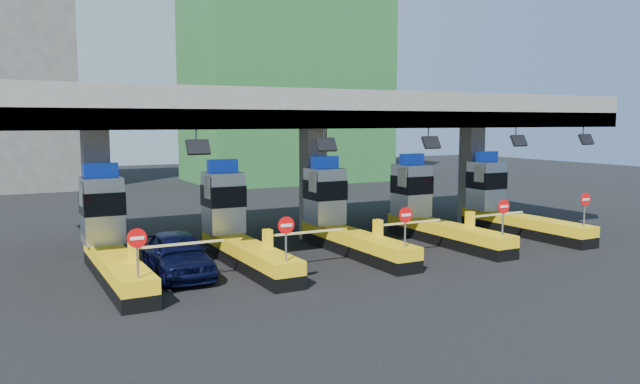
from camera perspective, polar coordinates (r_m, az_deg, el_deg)
name	(u,v)px	position (r m, az deg, el deg)	size (l,w,h in m)	color
ground	(344,251)	(28.06, 2.20, -5.40)	(120.00, 120.00, 0.00)	black
toll_canopy	(314,114)	(29.98, -0.53, 7.16)	(28.00, 12.09, 7.00)	slate
toll_lane_far_left	(110,239)	(24.68, -18.66, -4.09)	(4.43, 8.00, 4.16)	black
toll_lane_left	(236,228)	(25.94, -7.69, -3.30)	(4.43, 8.00, 4.16)	black
toll_lane_center	(341,219)	(28.05, 1.93, -2.51)	(4.43, 8.00, 4.16)	black
toll_lane_right	(430,212)	(30.83, 10.01, -1.78)	(4.43, 8.00, 4.16)	black
toll_lane_far_right	(506,205)	(34.12, 16.63, -1.16)	(4.43, 8.00, 4.16)	black
bg_building_scaffold	(285,35)	(61.96, -3.26, 14.11)	(18.00, 12.00, 28.00)	#1E5926
van	(178,254)	(24.05, -12.87, -5.54)	(1.98, 4.92, 1.68)	black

